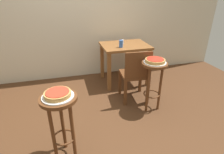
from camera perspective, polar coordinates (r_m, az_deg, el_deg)
ground_plane at (r=2.59m, az=-3.99°, el=-13.88°), size 6.00×6.00×0.00m
stool_foreground at (r=1.91m, az=-15.50°, el=-11.14°), size 0.35×0.35×0.74m
serving_plate_foreground at (r=1.80m, az=-16.28°, el=-5.76°), size 0.30×0.30×0.01m
pizza_foreground at (r=1.79m, az=-16.39°, el=-4.98°), size 0.25×0.25×0.05m
stool_middle at (r=2.66m, az=12.62°, el=0.20°), size 0.35×0.35×0.74m
serving_plate_middle at (r=2.58m, az=13.06°, el=4.41°), size 0.31×0.31×0.01m
pizza_middle at (r=2.57m, az=13.12°, el=5.00°), size 0.27×0.27×0.05m
dining_table at (r=3.43m, az=3.94°, el=7.76°), size 0.84×0.65×0.73m
cup_near_edge at (r=3.21m, az=2.78°, el=10.18°), size 0.07×0.07×0.12m
condiment_shaker at (r=3.43m, az=3.32°, el=10.77°), size 0.04×0.04×0.08m
wooden_chair at (r=2.85m, az=7.19°, el=0.98°), size 0.43×0.43×0.85m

